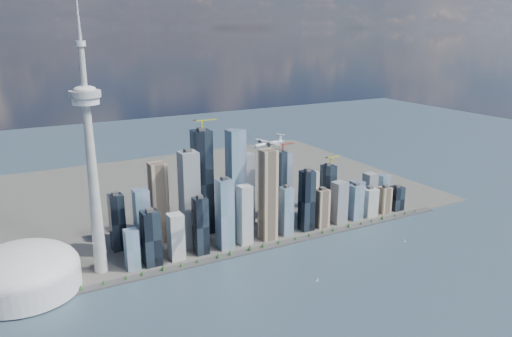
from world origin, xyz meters
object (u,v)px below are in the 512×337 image
dome_stadium (23,272)px  sailboat_east (405,241)px  airplane (269,143)px  sailboat_west (317,280)px  needle_tower (91,158)px

dome_stadium → sailboat_east: size_ratio=23.30×
airplane → sailboat_west: airplane is taller
sailboat_east → dome_stadium: bearing=144.3°
needle_tower → sailboat_east: size_ratio=64.14×
airplane → sailboat_east: size_ratio=9.06×
needle_tower → dome_stadium: 241.40m
dome_stadium → sailboat_west: size_ratio=23.05×
dome_stadium → sailboat_east: 798.96m
dome_stadium → sailboat_west: bearing=-24.6°
airplane → sailboat_west: (47.53, -107.94, -252.85)m
dome_stadium → airplane: size_ratio=2.57×
dome_stadium → sailboat_east: (779.17, -172.89, -36.68)m
needle_tower → airplane: (308.77, -129.07, 19.80)m
dome_stadium → airplane: 512.17m
sailboat_west → sailboat_east: 287.99m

